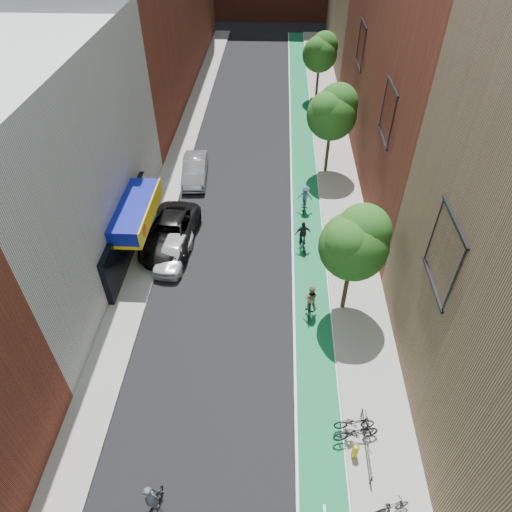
# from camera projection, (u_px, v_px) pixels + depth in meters

# --- Properties ---
(ground) EXTENTS (160.00, 160.00, 0.00)m
(ground) POSITION_uv_depth(u_px,v_px,m) (219.00, 499.00, 17.35)
(ground) COLOR black
(ground) RESTS_ON ground
(bike_lane) EXTENTS (2.00, 68.00, 0.01)m
(bike_lane) POSITION_uv_depth(u_px,v_px,m) (303.00, 158.00, 36.62)
(bike_lane) COLOR #126637
(bike_lane) RESTS_ON ground
(sidewalk_left) EXTENTS (2.00, 68.00, 0.15)m
(sidewalk_left) POSITION_uv_depth(u_px,v_px,m) (180.00, 155.00, 36.93)
(sidewalk_left) COLOR gray
(sidewalk_left) RESTS_ON ground
(sidewalk_right) EXTENTS (3.00, 68.00, 0.15)m
(sidewalk_right) POSITION_uv_depth(u_px,v_px,m) (335.00, 158.00, 36.48)
(sidewalk_right) COLOR gray
(sidewalk_right) RESTS_ON ground
(building_left_white) EXTENTS (8.00, 20.00, 12.00)m
(building_left_white) POSITION_uv_depth(u_px,v_px,m) (35.00, 165.00, 24.21)
(building_left_white) COLOR silver
(building_left_white) RESTS_ON ground
(building_right_mid_red) EXTENTS (8.00, 28.00, 22.00)m
(building_right_mid_red) POSITION_uv_depth(u_px,v_px,m) (441.00, 8.00, 29.03)
(building_right_mid_red) COLOR maroon
(building_right_mid_red) RESTS_ON ground
(tree_near) EXTENTS (3.40, 3.36, 6.42)m
(tree_near) POSITION_uv_depth(u_px,v_px,m) (355.00, 242.00, 21.54)
(tree_near) COLOR #332619
(tree_near) RESTS_ON ground
(tree_mid) EXTENTS (3.55, 3.53, 6.74)m
(tree_mid) POSITION_uv_depth(u_px,v_px,m) (333.00, 111.00, 31.84)
(tree_mid) COLOR #332619
(tree_mid) RESTS_ON ground
(tree_far) EXTENTS (3.30, 3.25, 6.21)m
(tree_far) POSITION_uv_depth(u_px,v_px,m) (320.00, 51.00, 42.55)
(tree_far) COLOR #332619
(tree_far) RESTS_ON ground
(parked_car_white) EXTENTS (2.05, 4.23, 1.39)m
(parked_car_white) POSITION_uv_depth(u_px,v_px,m) (173.00, 252.00, 27.03)
(parked_car_white) COLOR silver
(parked_car_white) RESTS_ON ground
(parked_car_black) EXTENTS (3.23, 6.23, 1.68)m
(parked_car_black) POSITION_uv_depth(u_px,v_px,m) (170.00, 233.00, 28.15)
(parked_car_black) COLOR black
(parked_car_black) RESTS_ON ground
(parked_car_silver) EXTENTS (2.01, 4.89, 1.58)m
(parked_car_silver) POSITION_uv_depth(u_px,v_px,m) (195.00, 170.00, 33.82)
(parked_car_silver) COLOR gray
(parked_car_silver) RESTS_ON ground
(cyclist_lead) EXTENTS (0.91, 1.80, 1.93)m
(cyclist_lead) POSITION_uv_depth(u_px,v_px,m) (152.00, 505.00, 16.60)
(cyclist_lead) COLOR black
(cyclist_lead) RESTS_ON ground
(cyclist_lane_near) EXTENTS (0.83, 1.79, 1.95)m
(cyclist_lane_near) POSITION_uv_depth(u_px,v_px,m) (310.00, 303.00, 23.81)
(cyclist_lane_near) COLOR black
(cyclist_lane_near) RESTS_ON ground
(cyclist_lane_mid) EXTENTS (1.02, 1.73, 1.99)m
(cyclist_lane_mid) POSITION_uv_depth(u_px,v_px,m) (303.00, 239.00, 27.83)
(cyclist_lane_mid) COLOR black
(cyclist_lane_mid) RESTS_ON ground
(cyclist_lane_far) EXTENTS (1.05, 1.60, 1.91)m
(cyclist_lane_far) POSITION_uv_depth(u_px,v_px,m) (305.00, 200.00, 30.78)
(cyclist_lane_far) COLOR black
(cyclist_lane_far) RESTS_ON ground
(parked_bike_near) EXTENTS (2.01, 1.04, 1.00)m
(parked_bike_near) POSITION_uv_depth(u_px,v_px,m) (356.00, 432.00, 18.68)
(parked_bike_near) COLOR black
(parked_bike_near) RESTS_ON sidewalk_right
(parked_bike_mid) EXTENTS (1.54, 0.87, 0.89)m
(parked_bike_mid) POSITION_uv_depth(u_px,v_px,m) (391.00, 507.00, 16.58)
(parked_bike_mid) COLOR black
(parked_bike_mid) RESTS_ON sidewalk_right
(parked_bike_far) EXTENTS (1.77, 0.76, 0.90)m
(parked_bike_far) POSITION_uv_depth(u_px,v_px,m) (354.00, 422.00, 19.05)
(parked_bike_far) COLOR black
(parked_bike_far) RESTS_ON sidewalk_right
(fire_hydrant) EXTENTS (0.27, 0.27, 0.77)m
(fire_hydrant) POSITION_uv_depth(u_px,v_px,m) (355.00, 451.00, 18.18)
(fire_hydrant) COLOR gold
(fire_hydrant) RESTS_ON sidewalk_right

